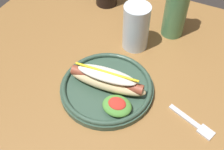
% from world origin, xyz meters
% --- Properties ---
extents(dining_table, '(1.14, 0.84, 0.74)m').
position_xyz_m(dining_table, '(0.00, 0.00, 0.63)').
color(dining_table, olive).
rests_on(dining_table, ground_plane).
extents(hot_dog_plate, '(0.24, 0.24, 0.08)m').
position_xyz_m(hot_dog_plate, '(-0.08, -0.07, 0.76)').
color(hot_dog_plate, '#334C3D').
rests_on(hot_dog_plate, dining_table).
extents(fork, '(0.12, 0.06, 0.00)m').
position_xyz_m(fork, '(0.15, -0.07, 0.74)').
color(fork, silver).
rests_on(fork, dining_table).
extents(water_cup, '(0.07, 0.07, 0.14)m').
position_xyz_m(water_cup, '(-0.08, 0.12, 0.81)').
color(water_cup, silver).
rests_on(water_cup, dining_table).
extents(glass_bottle, '(0.07, 0.07, 0.24)m').
position_xyz_m(glass_bottle, '(0.00, 0.23, 0.84)').
color(glass_bottle, '#4C7F51').
rests_on(glass_bottle, dining_table).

